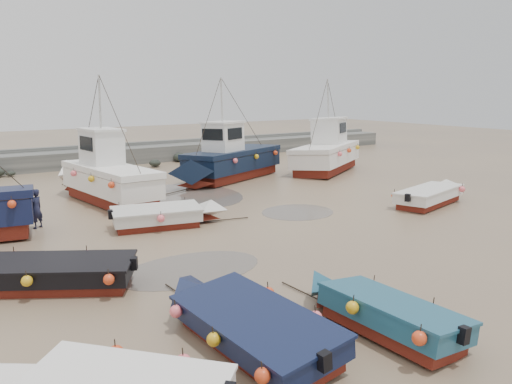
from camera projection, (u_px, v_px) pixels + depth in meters
ground at (225, 245)px, 18.07m from camera, size 120.00×120.00×0.00m
seawall at (73, 159)px, 35.93m from camera, size 60.00×4.92×1.50m
puddle_a at (190, 269)px, 15.65m from camera, size 4.73×4.73×0.01m
puddle_b at (298, 212)px, 22.96m from camera, size 3.43×3.43×0.01m
puddle_d at (189, 195)px, 26.66m from camera, size 5.35×5.35×0.01m
dinghy_0 at (112, 384)px, 8.60m from camera, size 4.31×4.60×1.43m
dinghy_1 at (246, 319)px, 11.07m from camera, size 2.49×6.62×1.43m
dinghy_2 at (378, 308)px, 11.60m from camera, size 2.10×5.69×1.43m
dinghy_3 at (433, 193)px, 24.50m from camera, size 6.64×2.77×1.43m
dinghy_4 at (46, 271)px, 14.02m from camera, size 5.90×3.95×1.43m
dinghy_5 at (166, 214)px, 20.44m from camera, size 5.79×2.64×1.43m
cabin_boat_1 at (105, 175)px, 24.95m from camera, size 3.37×9.76×6.22m
cabin_boat_2 at (228, 159)px, 30.83m from camera, size 10.05×5.64×6.22m
cabin_boat_3 at (329, 151)px, 34.43m from camera, size 9.27×6.42×6.22m
person at (38, 228)px, 20.31m from camera, size 0.70×0.66×1.62m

